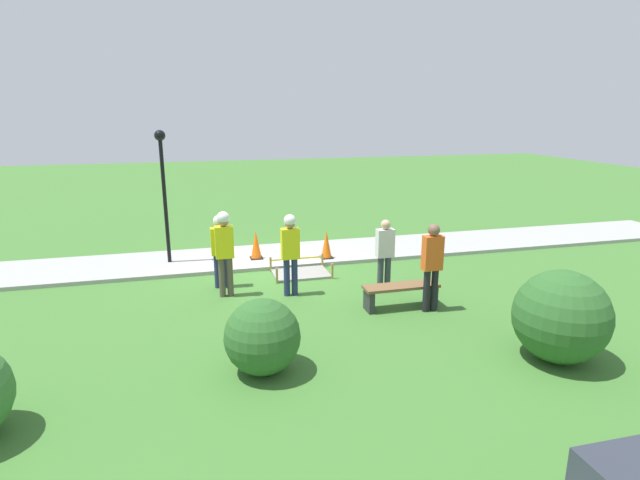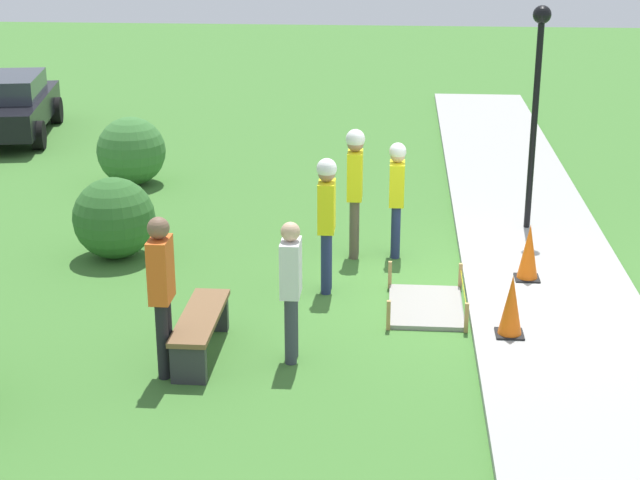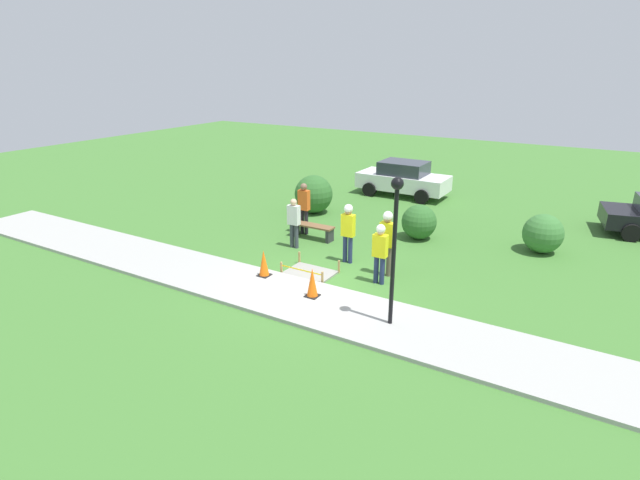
# 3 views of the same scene
# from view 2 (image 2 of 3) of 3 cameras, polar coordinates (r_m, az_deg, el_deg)

# --- Properties ---
(ground_plane) EXTENTS (60.00, 60.00, 0.00)m
(ground_plane) POSITION_cam_2_polar(r_m,az_deg,el_deg) (13.71, 8.42, -2.88)
(ground_plane) COLOR #3D702D
(sidewalk) EXTENTS (28.00, 2.31, 0.10)m
(sidewalk) POSITION_cam_2_polar(r_m,az_deg,el_deg) (13.82, 13.21, -2.79)
(sidewalk) COLOR #9E9E99
(sidewalk) RESTS_ON ground_plane
(wet_concrete_patch) EXTENTS (1.45, 1.02, 0.39)m
(wet_concrete_patch) POSITION_cam_2_polar(r_m,az_deg,el_deg) (13.00, 6.18, -3.85)
(wet_concrete_patch) COLOR gray
(wet_concrete_patch) RESTS_ON ground_plane
(traffic_cone_near_patch) EXTENTS (0.34, 0.34, 0.78)m
(traffic_cone_near_patch) POSITION_cam_2_polar(r_m,az_deg,el_deg) (12.03, 11.07, -3.77)
(traffic_cone_near_patch) COLOR black
(traffic_cone_near_patch) RESTS_ON sidewalk
(traffic_cone_far_patch) EXTENTS (0.34, 0.34, 0.80)m
(traffic_cone_far_patch) POSITION_cam_2_polar(r_m,az_deg,el_deg) (13.84, 12.05, -0.70)
(traffic_cone_far_patch) COLOR black
(traffic_cone_far_patch) RESTS_ON sidewalk
(park_bench) EXTENTS (1.63, 0.44, 0.52)m
(park_bench) POSITION_cam_2_polar(r_m,az_deg,el_deg) (11.63, -6.96, -5.05)
(park_bench) COLOR #2D2D33
(park_bench) RESTS_ON ground_plane
(worker_supervisor) EXTENTS (0.40, 0.25, 1.75)m
(worker_supervisor) POSITION_cam_2_polar(r_m,az_deg,el_deg) (14.57, 4.49, 2.94)
(worker_supervisor) COLOR navy
(worker_supervisor) RESTS_ON ground_plane
(worker_assistant) EXTENTS (0.40, 0.28, 1.96)m
(worker_assistant) POSITION_cam_2_polar(r_m,az_deg,el_deg) (14.47, 2.04, 3.52)
(worker_assistant) COLOR brown
(worker_assistant) RESTS_ON ground_plane
(worker_trainee) EXTENTS (0.40, 0.27, 1.88)m
(worker_trainee) POSITION_cam_2_polar(r_m,az_deg,el_deg) (13.14, 0.39, 1.64)
(worker_trainee) COLOR navy
(worker_trainee) RESTS_ON ground_plane
(bystander_in_orange_shirt) EXTENTS (0.40, 0.25, 1.88)m
(bystander_in_orange_shirt) POSITION_cam_2_polar(r_m,az_deg,el_deg) (10.94, -9.20, -2.66)
(bystander_in_orange_shirt) COLOR black
(bystander_in_orange_shirt) RESTS_ON ground_plane
(bystander_in_gray_shirt) EXTENTS (0.40, 0.22, 1.70)m
(bystander_in_gray_shirt) POSITION_cam_2_polar(r_m,az_deg,el_deg) (11.20, -1.70, -2.54)
(bystander_in_gray_shirt) COLOR #383D47
(bystander_in_gray_shirt) RESTS_ON ground_plane
(lamppost_near) EXTENTS (0.28, 0.28, 3.51)m
(lamppost_near) POSITION_cam_2_polar(r_m,az_deg,el_deg) (15.62, 12.52, 8.89)
(lamppost_near) COLOR black
(lamppost_near) RESTS_ON sidewalk
(parked_car_black) EXTENTS (4.56, 2.72, 1.39)m
(parked_car_black) POSITION_cam_2_polar(r_m,az_deg,el_deg) (23.39, -17.95, 7.49)
(parked_car_black) COLOR black
(parked_car_black) RESTS_ON ground_plane
(shrub_rounded_mid) EXTENTS (1.29, 1.29, 1.29)m
(shrub_rounded_mid) POSITION_cam_2_polar(r_m,az_deg,el_deg) (18.77, -10.92, 5.10)
(shrub_rounded_mid) COLOR #387033
(shrub_rounded_mid) RESTS_ON ground_plane
(shrub_rounded_far) EXTENTS (1.23, 1.23, 1.23)m
(shrub_rounded_far) POSITION_cam_2_polar(r_m,az_deg,el_deg) (14.92, -11.90, 1.25)
(shrub_rounded_far) COLOR #2D6028
(shrub_rounded_far) RESTS_ON ground_plane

